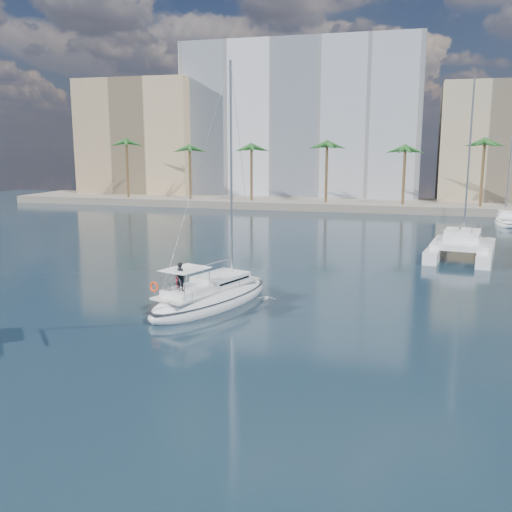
% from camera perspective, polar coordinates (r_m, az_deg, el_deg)
% --- Properties ---
extents(ground, '(160.00, 160.00, 0.00)m').
position_cam_1_polar(ground, '(35.12, 1.23, -5.63)').
color(ground, black).
rests_on(ground, ground).
extents(quay, '(120.00, 14.00, 1.20)m').
position_cam_1_polar(quay, '(94.46, 10.41, 5.08)').
color(quay, gray).
rests_on(quay, ground).
extents(building_modern, '(42.00, 16.00, 28.00)m').
position_cam_1_polar(building_modern, '(107.62, 4.73, 13.07)').
color(building_modern, white).
rests_on(building_modern, ground).
extents(building_tan_left, '(22.00, 14.00, 22.00)m').
position_cam_1_polar(building_tan_left, '(113.37, -11.07, 11.29)').
color(building_tan_left, tan).
rests_on(building_tan_left, ground).
extents(building_beige, '(20.00, 14.00, 20.00)m').
position_cam_1_polar(building_beige, '(103.54, 23.48, 10.09)').
color(building_beige, '#C4AF8C').
rests_on(building_beige, ground).
extents(palm_left, '(3.60, 3.60, 12.30)m').
position_cam_1_polar(palm_left, '(99.08, -9.96, 10.98)').
color(palm_left, brown).
rests_on(palm_left, ground).
extents(palm_centre, '(3.60, 3.60, 12.30)m').
position_cam_1_polar(palm_centre, '(90.00, 10.39, 10.98)').
color(palm_centre, brown).
rests_on(palm_centre, ground).
extents(main_sloop, '(6.83, 11.34, 16.05)m').
position_cam_1_polar(main_sloop, '(36.59, -4.55, -4.15)').
color(main_sloop, white).
rests_on(main_sloop, ground).
extents(catamaran, '(7.03, 11.59, 16.02)m').
position_cam_1_polar(catamaran, '(55.35, 19.86, 1.06)').
color(catamaran, white).
rests_on(catamaran, ground).
extents(seagull, '(1.18, 0.51, 0.22)m').
position_cam_1_polar(seagull, '(37.03, 1.07, -4.21)').
color(seagull, silver).
rests_on(seagull, ground).
extents(moored_yacht_a, '(3.37, 9.52, 11.90)m').
position_cam_1_polar(moored_yacht_a, '(81.11, 23.70, 2.96)').
color(moored_yacht_a, white).
rests_on(moored_yacht_a, ground).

